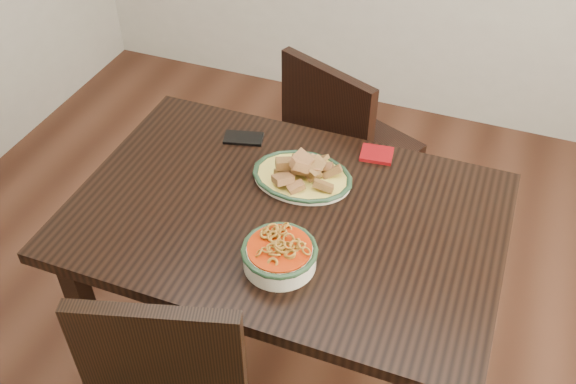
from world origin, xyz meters
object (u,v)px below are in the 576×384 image
(dining_table, at_px, (286,233))
(noodle_bowl, at_px, (280,253))
(fish_plate, at_px, (302,169))
(smartphone, at_px, (244,138))
(chair_far, at_px, (342,145))

(dining_table, xyz_separation_m, noodle_bowl, (0.06, -0.20, 0.14))
(dining_table, height_order, fish_plate, fish_plate)
(fish_plate, xyz_separation_m, smartphone, (-0.26, 0.13, -0.04))
(noodle_bowl, bearing_deg, chair_far, 95.36)
(chair_far, height_order, smartphone, chair_far)
(fish_plate, relative_size, smartphone, 2.38)
(dining_table, distance_m, smartphone, 0.39)
(chair_far, bearing_deg, fish_plate, 115.61)
(chair_far, xyz_separation_m, smartphone, (-0.24, -0.41, 0.26))
(dining_table, xyz_separation_m, smartphone, (-0.26, 0.28, 0.10))
(dining_table, distance_m, chair_far, 0.71)
(chair_far, relative_size, noodle_bowl, 4.28)
(dining_table, bearing_deg, chair_far, 91.96)
(fish_plate, bearing_deg, smartphone, 153.61)
(noodle_bowl, bearing_deg, fish_plate, 100.16)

